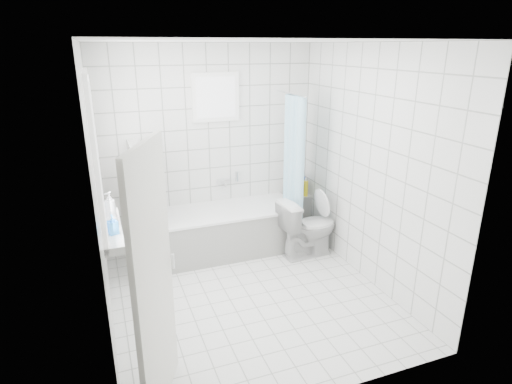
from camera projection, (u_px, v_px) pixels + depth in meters
name	position (u px, v px, depth m)	size (l,w,h in m)	color
ground	(249.00, 296.00, 4.61)	(3.00, 3.00, 0.00)	white
ceiling	(248.00, 41.00, 3.77)	(3.00, 3.00, 0.00)	white
wall_back	(209.00, 149.00, 5.52)	(2.80, 0.02, 2.60)	white
wall_front	(324.00, 244.00, 2.86)	(2.80, 0.02, 2.60)	white
wall_left	(97.00, 198.00, 3.72)	(0.02, 3.00, 2.60)	white
wall_right	(369.00, 168.00, 4.66)	(0.02, 3.00, 2.60)	white
window_left	(98.00, 157.00, 3.91)	(0.01, 0.90, 1.40)	white
window_back	(216.00, 97.00, 5.30)	(0.50, 0.01, 0.50)	white
window_sill	(112.00, 230.00, 4.16)	(0.18, 1.02, 0.08)	white
door	(154.00, 285.00, 2.94)	(0.04, 0.80, 2.00)	silver
bathtub	(224.00, 230.00, 5.54)	(1.89, 0.77, 0.58)	white
partition_wall	(142.00, 209.00, 5.01)	(0.15, 0.85, 1.50)	white
tiled_ledge	(299.00, 213.00, 6.17)	(0.40, 0.24, 0.55)	white
toilet	(308.00, 227.00, 5.41)	(0.42, 0.74, 0.76)	silver
curtain_rod	(291.00, 94.00, 5.26)	(0.02, 0.02, 0.80)	silver
shower_curtain	(293.00, 167.00, 5.43)	(0.14, 0.48, 1.78)	#4BB0DC
tub_faucet	(223.00, 181.00, 5.69)	(0.18, 0.06, 0.06)	silver
sill_bottles	(111.00, 213.00, 4.18)	(0.16, 0.55, 0.30)	pink
ledge_bottles	(301.00, 187.00, 6.00)	(0.19, 0.17, 0.26)	yellow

